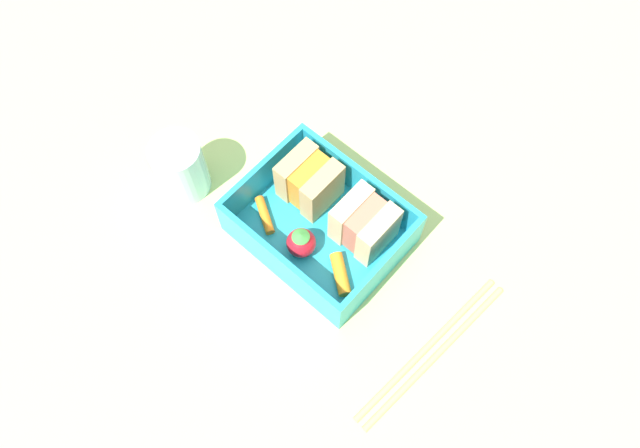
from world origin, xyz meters
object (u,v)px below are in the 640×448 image
Objects in this scene: carrot_stick_left at (265,215)px; carrot_stick_far_left at (340,274)px; sandwich_left at (309,181)px; sandwich_center_left at (364,224)px; strawberry_far_left at (301,242)px; drinking_glass at (181,167)px; chopstick_pair at (432,351)px.

carrot_stick_far_left reaches higher than carrot_stick_left.
sandwich_center_left is (7.74, 0.00, 0.00)cm from sandwich_left.
sandwich_left reaches higher than strawberry_far_left.
strawberry_far_left is at bearing -55.53° from sandwich_left.
sandwich_left is 6.20cm from carrot_stick_left.
drinking_glass reaches higher than sandwich_center_left.
sandwich_center_left is 1.49× the size of strawberry_far_left.
sandwich_left is at bearing 180.00° from sandwich_center_left.
strawberry_far_left is 0.82× the size of carrot_stick_far_left.
sandwich_center_left is 0.27× the size of chopstick_pair.
strawberry_far_left is 0.18× the size of chopstick_pair.
chopstick_pair is 2.77× the size of drinking_glass.
sandwich_left reaches higher than carrot_stick_far_left.
sandwich_center_left reaches higher than carrot_stick_far_left.
carrot_stick_left is at bearing -149.66° from sandwich_center_left.
carrot_stick_left is 10.65cm from drinking_glass.
sandwich_center_left is at bearing 22.40° from drinking_glass.
sandwich_center_left is at bearing 30.34° from carrot_stick_left.
strawberry_far_left is 17.42cm from chopstick_pair.
strawberry_far_left is at bearing -177.77° from chopstick_pair.
chopstick_pair is at bearing -13.22° from sandwich_left.
strawberry_far_left reaches higher than chopstick_pair.
carrot_stick_far_left is at bearing 7.63° from drinking_glass.
sandwich_center_left is at bearing 55.43° from strawberry_far_left.
carrot_stick_far_left is (10.75, 0.25, 0.18)cm from carrot_stick_left.
chopstick_pair is at bearing 1.40° from carrot_stick_left.
sandwich_center_left is at bearing 0.00° from sandwich_left.
drinking_glass reaches higher than chopstick_pair.
carrot_stick_left reaches higher than chopstick_pair.
carrot_stick_left is (-9.42, -5.51, -2.30)cm from sandwich_center_left.
sandwich_center_left is 0.75× the size of drinking_glass.
carrot_stick_left is (-1.68, -5.51, -2.30)cm from sandwich_left.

